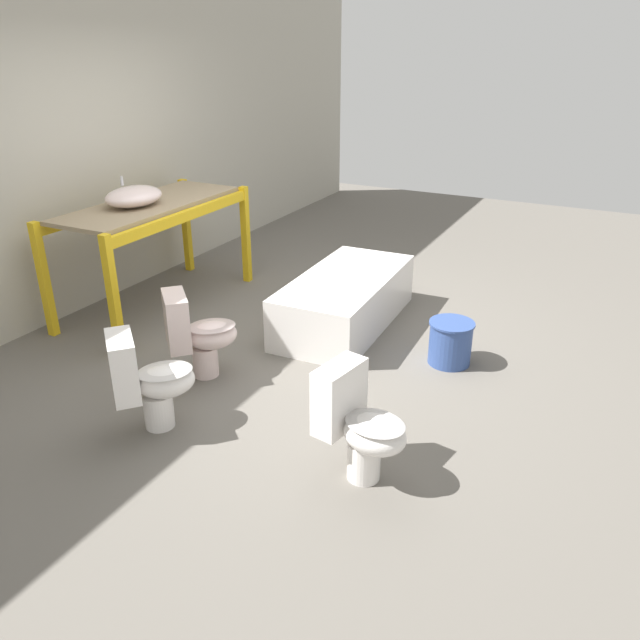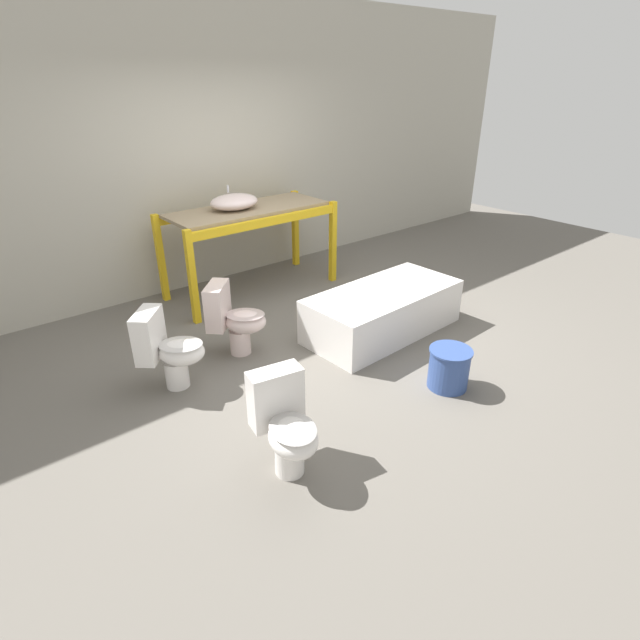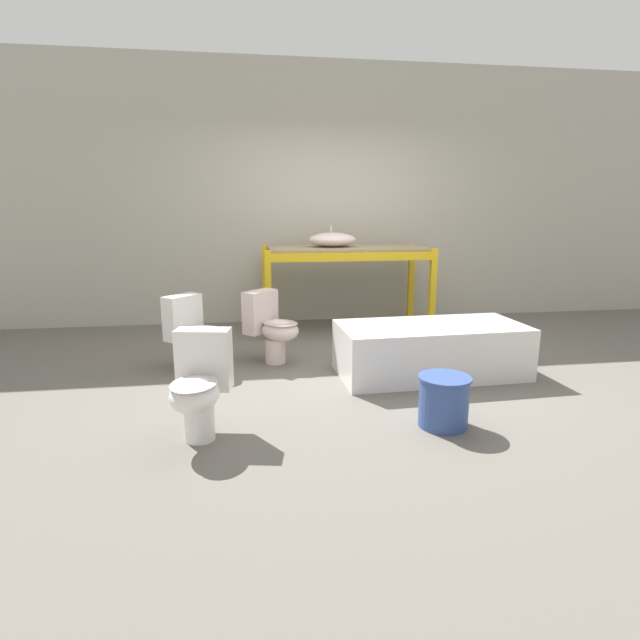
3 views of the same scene
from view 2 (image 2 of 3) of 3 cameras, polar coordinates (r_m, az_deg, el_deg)
The scene contains 9 objects.
ground_plane at distance 5.00m, azimuth -0.10°, elevation -1.75°, with size 12.00×12.00×0.00m, color #666059.
warehouse_wall_rear at distance 6.20m, azimuth -13.07°, elevation 18.71°, with size 10.80×0.08×3.20m.
shelving_rack at distance 5.86m, azimuth -8.13°, elevation 11.22°, with size 1.95×0.83×1.00m.
sink_basin at distance 5.75m, azimuth -9.79°, elevation 13.17°, with size 0.55×0.42×0.25m.
bathtub_main at distance 5.00m, azimuth 7.22°, elevation 1.38°, with size 1.64×0.80×0.45m.
toilet_near at distance 3.24m, azimuth -3.94°, elevation -11.82°, with size 0.41×0.56×0.68m.
toilet_far at distance 4.60m, azimuth -9.79°, elevation 0.20°, with size 0.59×0.59×0.68m.
toilet_extra at distance 4.23m, azimuth -16.94°, elevation -3.14°, with size 0.60×0.58×0.68m.
bucket_white at distance 4.26m, azimuth 14.53°, elevation -5.27°, with size 0.35×0.35×0.35m.
Camera 2 is at (-2.80, -3.41, 2.35)m, focal length 28.00 mm.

